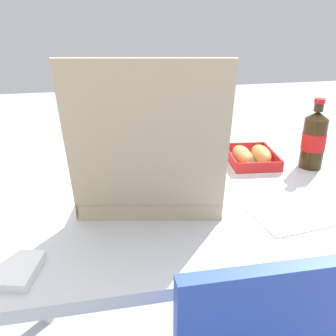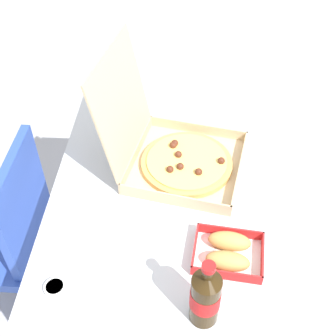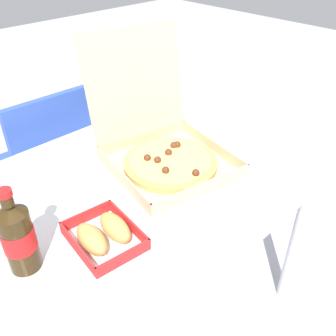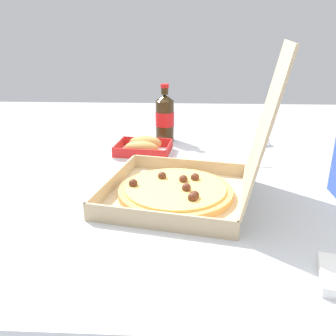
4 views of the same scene
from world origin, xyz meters
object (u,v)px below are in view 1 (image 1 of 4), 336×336
object	(u,v)px
napkin_pile	(9,270)
pizza_box_open	(151,177)
bread_side_box	(251,156)
paper_menu	(295,215)
cola_bottle	(314,139)

from	to	relation	value
napkin_pile	pizza_box_open	bearing A→B (deg)	-139.34
bread_side_box	paper_menu	xyz separation A→B (m)	(0.03, 0.35, -0.02)
bread_side_box	napkin_pile	distance (m)	0.82
bread_side_box	napkin_pile	bearing A→B (deg)	32.85
paper_menu	cola_bottle	bearing A→B (deg)	-133.58
paper_menu	bread_side_box	bearing A→B (deg)	-102.07
bread_side_box	pizza_box_open	bearing A→B (deg)	24.36
pizza_box_open	bread_side_box	bearing A→B (deg)	-155.64
pizza_box_open	cola_bottle	distance (m)	0.55
pizza_box_open	bread_side_box	size ratio (longest dim) A/B	2.38
pizza_box_open	paper_menu	world-z (taller)	pizza_box_open
paper_menu	pizza_box_open	bearing A→B (deg)	-36.45
cola_bottle	paper_menu	xyz separation A→B (m)	(0.20, 0.28, -0.09)
pizza_box_open	cola_bottle	size ratio (longest dim) A/B	2.18
pizza_box_open	paper_menu	bearing A→B (deg)	151.24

